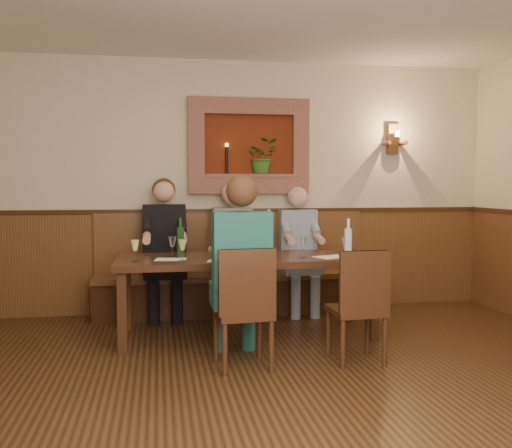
{
  "coord_description": "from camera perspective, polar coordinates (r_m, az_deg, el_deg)",
  "views": [
    {
      "loc": [
        -0.81,
        -3.39,
        1.43
      ],
      "look_at": [
        0.1,
        1.9,
        1.05
      ],
      "focal_mm": 40.0,
      "sensor_mm": 36.0,
      "label": 1
    }
  ],
  "objects": [
    {
      "name": "wall_sconce",
      "position": [
        6.89,
        13.55,
        8.19
      ],
      "size": [
        0.25,
        0.2,
        0.35
      ],
      "color": "#583219",
      "rests_on": "ground"
    },
    {
      "name": "person_bench_mid",
      "position": [
        6.18,
        -2.27,
        -3.71
      ],
      "size": [
        0.43,
        0.52,
        1.44
      ],
      "color": "#55504D",
      "rests_on": "ground"
    },
    {
      "name": "tasting_sheet_d",
      "position": [
        5.03,
        -3.4,
        -3.7
      ],
      "size": [
        0.28,
        0.23,
        0.0
      ],
      "primitive_type": "cube",
      "rotation": [
        0.0,
        0.0,
        -0.21
      ],
      "color": "white",
      "rests_on": "dining_table"
    },
    {
      "name": "tasting_sheet_a",
      "position": [
        5.18,
        -8.5,
        -3.51
      ],
      "size": [
        0.3,
        0.23,
        0.0
      ],
      "primitive_type": "cube",
      "rotation": [
        0.0,
        0.0,
        -0.15
      ],
      "color": "white",
      "rests_on": "dining_table"
    },
    {
      "name": "tasting_sheet_b",
      "position": [
        5.17,
        -0.11,
        -3.49
      ],
      "size": [
        0.36,
        0.31,
        0.0
      ],
      "primitive_type": "cube",
      "rotation": [
        0.0,
        0.0,
        0.36
      ],
      "color": "white",
      "rests_on": "dining_table"
    },
    {
      "name": "spittoon_bucket",
      "position": [
        5.25,
        -2.88,
        -2.16
      ],
      "size": [
        0.21,
        0.21,
        0.22
      ],
      "primitive_type": "cylinder",
      "rotation": [
        0.0,
        0.0,
        0.04
      ],
      "color": "red",
      "rests_on": "dining_table"
    },
    {
      "name": "wine_glass_5",
      "position": [
        5.05,
        -7.36,
        -2.62
      ],
      "size": [
        0.08,
        0.08,
        0.19
      ],
      "primitive_type": null,
      "color": "#E7DD8A",
      "rests_on": "dining_table"
    },
    {
      "name": "wainscoting",
      "position": [
        3.58,
        3.65,
        -9.54
      ],
      "size": [
        6.02,
        6.02,
        1.15
      ],
      "color": "#583219",
      "rests_on": "ground"
    },
    {
      "name": "wine_glass_4",
      "position": [
        5.26,
        4.71,
        -2.34
      ],
      "size": [
        0.08,
        0.08,
        0.19
      ],
      "primitive_type": null,
      "color": "white",
      "rests_on": "dining_table"
    },
    {
      "name": "wine_glass_3",
      "position": [
        5.34,
        8.92,
        -2.28
      ],
      "size": [
        0.08,
        0.08,
        0.19
      ],
      "primitive_type": null,
      "color": "white",
      "rests_on": "dining_table"
    },
    {
      "name": "wine_glass_6",
      "position": [
        5.42,
        1.16,
        -2.14
      ],
      "size": [
        0.08,
        0.08,
        0.19
      ],
      "primitive_type": null,
      "color": "#E7DD8A",
      "rests_on": "dining_table"
    },
    {
      "name": "tasting_sheet_c",
      "position": [
        5.35,
        7.59,
        -3.27
      ],
      "size": [
        0.37,
        0.32,
        0.0
      ],
      "primitive_type": "cube",
      "rotation": [
        0.0,
        0.0,
        0.4
      ],
      "color": "white",
      "rests_on": "dining_table"
    },
    {
      "name": "bench",
      "position": [
        6.33,
        -2.28,
        -5.99
      ],
      "size": [
        3.0,
        0.45,
        1.11
      ],
      "color": "#381E0F",
      "rests_on": "ground"
    },
    {
      "name": "wine_glass_1",
      "position": [
        5.18,
        -1.08,
        -2.42
      ],
      "size": [
        0.08,
        0.08,
        0.19
      ],
      "primitive_type": null,
      "color": "#E7DD8A",
      "rests_on": "dining_table"
    },
    {
      "name": "wine_glass_7",
      "position": [
        5.08,
        -12.01,
        -2.64
      ],
      "size": [
        0.08,
        0.08,
        0.19
      ],
      "primitive_type": null,
      "color": "#E7DD8A",
      "rests_on": "dining_table"
    },
    {
      "name": "water_bottle",
      "position": [
        5.19,
        9.2,
        -1.87
      ],
      "size": [
        0.09,
        0.09,
        0.37
      ],
      "rotation": [
        0.0,
        0.0,
        -0.35
      ],
      "color": "silver",
      "rests_on": "dining_table"
    },
    {
      "name": "room_shell",
      "position": [
        3.51,
        3.75,
        11.57
      ],
      "size": [
        6.04,
        6.04,
        2.82
      ],
      "color": "beige",
      "rests_on": "ground"
    },
    {
      "name": "person_bench_right",
      "position": [
        6.32,
        4.35,
        -3.73
      ],
      "size": [
        0.41,
        0.5,
        1.4
      ],
      "color": "navy",
      "rests_on": "ground"
    },
    {
      "name": "wine_glass_2",
      "position": [
        5.35,
        -8.36,
        -2.26
      ],
      "size": [
        0.08,
        0.08,
        0.19
      ],
      "primitive_type": null,
      "color": "white",
      "rests_on": "dining_table"
    },
    {
      "name": "ground_plane",
      "position": [
        3.76,
        3.61,
        -18.26
      ],
      "size": [
        6.0,
        6.0,
        0.0
      ],
      "primitive_type": "plane",
      "color": "black",
      "rests_on": "ground"
    },
    {
      "name": "wine_bottle_green_a",
      "position": [
        5.27,
        1.29,
        -1.34
      ],
      "size": [
        0.1,
        0.1,
        0.44
      ],
      "rotation": [
        0.0,
        0.0,
        0.32
      ],
      "color": "#19471E",
      "rests_on": "dining_table"
    },
    {
      "name": "chair_near_right",
      "position": [
        4.72,
        10.03,
        -10.27
      ],
      "size": [
        0.42,
        0.42,
        0.92
      ],
      "rotation": [
        0.0,
        0.0,
        0.03
      ],
      "color": "black",
      "rests_on": "ground"
    },
    {
      "name": "chair_near_left",
      "position": [
        4.49,
        -1.27,
        -10.82
      ],
      "size": [
        0.45,
        0.45,
        0.95
      ],
      "rotation": [
        0.0,
        0.0,
        0.08
      ],
      "color": "black",
      "rests_on": "ground"
    },
    {
      "name": "dining_table",
      "position": [
        5.35,
        -0.97,
        -4.06
      ],
      "size": [
        2.4,
        0.9,
        0.75
      ],
      "color": "black",
      "rests_on": "ground"
    },
    {
      "name": "wine_glass_0",
      "position": [
        5.05,
        -1.86,
        -2.59
      ],
      "size": [
        0.08,
        0.08,
        0.19
      ],
      "primitive_type": null,
      "color": "#E7DD8A",
      "rests_on": "dining_table"
    },
    {
      "name": "wall_niche",
      "position": [
        6.43,
        -0.35,
        7.39
      ],
      "size": [
        1.36,
        0.3,
        1.06
      ],
      "color": "#62220E",
      "rests_on": "ground"
    },
    {
      "name": "person_bench_left",
      "position": [
        6.13,
        -9.11,
        -3.61
      ],
      "size": [
        0.45,
        0.55,
        1.49
      ],
      "color": "black",
      "rests_on": "ground"
    },
    {
      "name": "person_chair_front",
      "position": [
        4.58,
        -1.61,
        -6.09
      ],
      "size": [
        0.45,
        0.55,
        1.5
      ],
      "color": "#16394E",
      "rests_on": "ground"
    },
    {
      "name": "wine_bottle_green_b",
      "position": [
        5.32,
        -7.56,
        -1.71
      ],
      "size": [
        0.07,
        0.07,
        0.37
      ],
      "rotation": [
        0.0,
        0.0,
        -0.02
      ],
      "color": "#19471E",
      "rests_on": "dining_table"
    }
  ]
}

